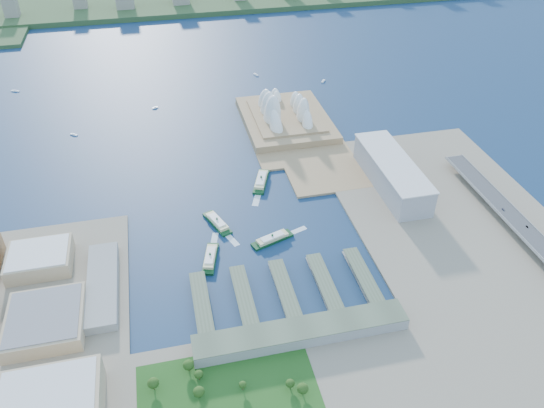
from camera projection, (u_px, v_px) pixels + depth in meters
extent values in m
plane|color=#0E2342|center=(256.00, 248.00, 594.89)|extent=(3000.00, 3000.00, 0.00)
cube|color=gray|center=(2.00, 365.00, 466.39)|extent=(220.00, 390.00, 3.00)
cube|color=gray|center=(473.00, 244.00, 598.16)|extent=(240.00, 500.00, 3.00)
cube|color=#977852|center=(290.00, 129.00, 817.50)|extent=(135.00, 220.00, 3.00)
cube|color=#2D4926|center=(179.00, 1.00, 1360.47)|extent=(2200.00, 260.00, 12.00)
cube|color=#939399|center=(392.00, 173.00, 680.79)|extent=(45.00, 155.00, 35.00)
cube|color=gray|center=(301.00, 332.00, 486.31)|extent=(200.00, 28.00, 12.00)
imported|color=slate|center=(527.00, 227.00, 600.83)|extent=(1.26, 3.61, 1.19)
imported|color=slate|center=(503.00, 209.00, 626.90)|extent=(1.80, 4.42, 1.28)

